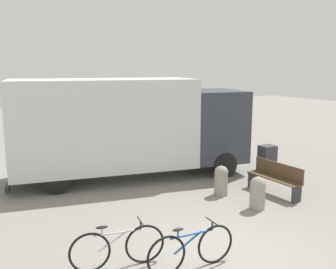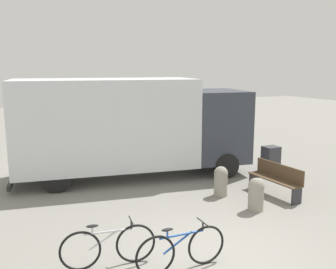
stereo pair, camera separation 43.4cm
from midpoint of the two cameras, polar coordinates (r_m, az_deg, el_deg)
name	(u,v)px [view 1 (the left image)]	position (r m, az deg, el deg)	size (l,w,h in m)	color
ground_plane	(217,257)	(7.56, 5.82, -18.12)	(60.00, 60.00, 0.00)	gray
delivery_truck	(128,124)	(12.20, -7.07, 1.53)	(7.85, 3.60, 3.21)	silver
park_bench	(275,177)	(11.10, 14.98, -6.24)	(0.50, 1.77, 0.89)	brown
bicycle_near	(118,247)	(7.11, -9.48, -16.58)	(1.73, 0.44, 0.84)	black
bicycle_middle	(191,249)	(6.96, 1.73, -17.03)	(1.75, 0.44, 0.84)	black
bollard_near_bench	(258,192)	(9.82, 12.27, -8.55)	(0.41, 0.41, 0.85)	gray
bollard_far_bench	(221,179)	(10.69, 6.94, -6.82)	(0.39, 0.39, 0.85)	gray
utility_box	(267,158)	(13.46, 13.98, -3.51)	(0.53, 0.45, 0.89)	#38383D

